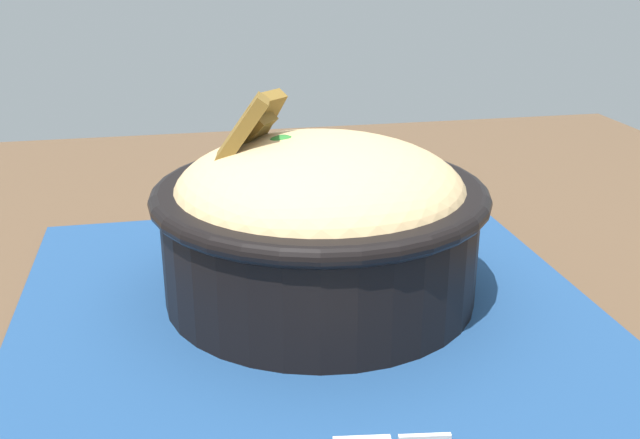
% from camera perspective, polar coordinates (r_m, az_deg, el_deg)
% --- Properties ---
extents(placemat, '(0.42, 0.35, 0.00)m').
position_cam_1_polar(placemat, '(0.43, 0.01, -9.20)').
color(placemat, navy).
rests_on(placemat, table).
extents(bowl, '(0.22, 0.22, 0.13)m').
position_cam_1_polar(bowl, '(0.46, -0.05, 0.25)').
color(bowl, black).
rests_on(bowl, placemat).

